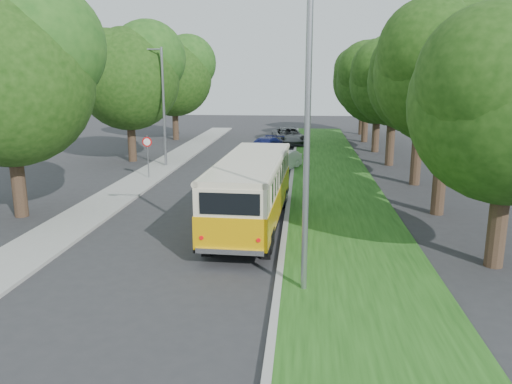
# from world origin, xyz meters

# --- Properties ---
(ground) EXTENTS (120.00, 120.00, 0.00)m
(ground) POSITION_xyz_m (0.00, 0.00, 0.00)
(ground) COLOR #2B2B2E
(ground) RESTS_ON ground
(curb) EXTENTS (0.20, 70.00, 0.15)m
(curb) POSITION_xyz_m (3.60, 5.00, 0.07)
(curb) COLOR gray
(curb) RESTS_ON ground
(grass_verge) EXTENTS (4.50, 70.00, 0.13)m
(grass_verge) POSITION_xyz_m (5.95, 5.00, 0.07)
(grass_verge) COLOR #1A4412
(grass_verge) RESTS_ON ground
(sidewalk) EXTENTS (2.20, 70.00, 0.12)m
(sidewalk) POSITION_xyz_m (-4.80, 5.00, 0.06)
(sidewalk) COLOR gray
(sidewalk) RESTS_ON ground
(treeline) EXTENTS (24.27, 41.91, 9.46)m
(treeline) POSITION_xyz_m (3.15, 17.99, 5.93)
(treeline) COLOR #332319
(treeline) RESTS_ON ground
(lamppost_near) EXTENTS (1.71, 0.16, 8.00)m
(lamppost_near) POSITION_xyz_m (4.21, -2.50, 4.37)
(lamppost_near) COLOR gray
(lamppost_near) RESTS_ON ground
(lamppost_far) EXTENTS (1.71, 0.16, 7.50)m
(lamppost_far) POSITION_xyz_m (-4.70, 16.00, 4.12)
(lamppost_far) COLOR gray
(lamppost_far) RESTS_ON ground
(warning_sign) EXTENTS (0.56, 0.10, 2.50)m
(warning_sign) POSITION_xyz_m (-4.50, 11.98, 1.71)
(warning_sign) COLOR gray
(warning_sign) RESTS_ON ground
(vintage_bus) EXTENTS (2.75, 9.33, 2.75)m
(vintage_bus) POSITION_xyz_m (2.25, 3.53, 1.37)
(vintage_bus) COLOR #DA9E06
(vintage_bus) RESTS_ON ground
(car_silver) EXTENTS (1.84, 4.31, 1.45)m
(car_silver) POSITION_xyz_m (1.37, 9.74, 0.73)
(car_silver) COLOR #A5A6AA
(car_silver) RESTS_ON ground
(car_white) EXTENTS (2.64, 4.03, 1.26)m
(car_white) POSITION_xyz_m (2.87, 15.19, 0.63)
(car_white) COLOR silver
(car_white) RESTS_ON ground
(car_blue) EXTENTS (3.17, 4.76, 1.28)m
(car_blue) POSITION_xyz_m (1.34, 21.65, 0.64)
(car_blue) COLOR navy
(car_blue) RESTS_ON ground
(car_grey) EXTENTS (3.35, 5.55, 1.44)m
(car_grey) POSITION_xyz_m (3.00, 27.53, 0.72)
(car_grey) COLOR #53565A
(car_grey) RESTS_ON ground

